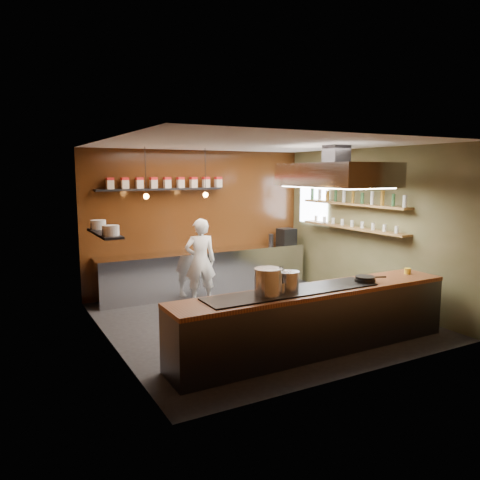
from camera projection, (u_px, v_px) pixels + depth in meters
floor at (258, 320)px, 8.11m from camera, size 5.00×5.00×0.00m
back_wall at (199, 221)px, 10.06m from camera, size 5.00×0.00×5.00m
left_wall at (109, 246)px, 6.71m from camera, size 0.00×5.00×5.00m
right_wall at (369, 226)px, 9.08m from camera, size 0.00×5.00×5.00m
ceiling at (259, 144)px, 7.68m from camera, size 5.00×5.00×0.00m
window_pane at (313, 201)px, 10.47m from camera, size 0.00×1.00×1.00m
prep_counter at (206, 271)px, 9.93m from camera, size 4.60×0.65×0.90m
pass_counter at (315, 320)px, 6.65m from camera, size 4.40×0.72×0.94m
tin_shelf at (160, 189)px, 9.42m from camera, size 2.60×0.26×0.04m
plate_shelf at (104, 233)px, 7.65m from camera, size 0.30×1.40×0.04m
bottle_shelf_upper at (353, 204)px, 9.20m from camera, size 0.26×2.80×0.04m
bottle_shelf_lower at (352, 228)px, 9.27m from camera, size 0.26×2.80×0.04m
extractor_hood at (336, 174)px, 8.02m from camera, size 1.20×2.00×0.72m
pendant_left at (146, 194)px, 8.61m from camera, size 0.10×0.10×0.95m
pendant_right at (206, 192)px, 9.18m from camera, size 0.10×0.10×0.95m
storage_tins at (167, 183)px, 9.47m from camera, size 2.43×0.13×0.22m
plate_stacks at (104, 227)px, 7.63m from camera, size 0.26×1.16×0.16m
bottles at (353, 197)px, 9.18m from camera, size 0.06×2.66×0.24m
wine_glasses at (352, 223)px, 9.26m from camera, size 0.07×2.37×0.13m
stockpot_large at (268, 282)px, 6.13m from camera, size 0.46×0.46×0.36m
stockpot_small at (288, 281)px, 6.37m from camera, size 0.38×0.38×0.27m
utensil_crock at (281, 288)px, 6.20m from camera, size 0.14×0.14×0.16m
frying_pan at (365, 279)px, 6.93m from camera, size 0.46×0.31×0.08m
butter_jar at (408, 271)px, 7.53m from camera, size 0.13×0.13×0.09m
espresso_machine at (286, 236)px, 10.75m from camera, size 0.37×0.36×0.36m
chef at (200, 261)px, 9.10m from camera, size 0.68×0.53×1.66m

